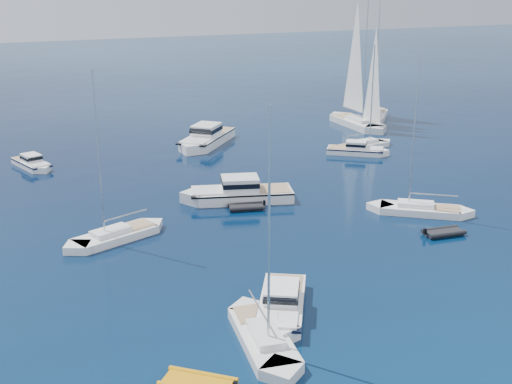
% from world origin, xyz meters
% --- Properties ---
extents(ground, '(400.00, 400.00, 0.00)m').
position_xyz_m(ground, '(0.00, 0.00, 0.00)').
color(ground, navy).
rests_on(ground, ground).
extents(motor_cruiser_left, '(6.95, 9.32, 2.40)m').
position_xyz_m(motor_cruiser_left, '(-5.67, 8.03, 0.00)').
color(motor_cruiser_left, white).
rests_on(motor_cruiser_left, ground).
extents(motor_cruiser_centre, '(11.92, 6.50, 2.99)m').
position_xyz_m(motor_cruiser_centre, '(0.10, 29.67, 0.00)').
color(motor_cruiser_centre, silver).
rests_on(motor_cruiser_centre, ground).
extents(motor_cruiser_far_r, '(7.74, 6.58, 2.06)m').
position_xyz_m(motor_cruiser_far_r, '(19.56, 39.89, 0.00)').
color(motor_cruiser_far_r, white).
rests_on(motor_cruiser_far_r, ground).
extents(motor_cruiser_distant, '(11.14, 11.84, 3.27)m').
position_xyz_m(motor_cruiser_distant, '(4.57, 51.51, 0.00)').
color(motor_cruiser_distant, white).
rests_on(motor_cruiser_distant, ground).
extents(motor_cruiser_horizon, '(4.39, 7.63, 1.91)m').
position_xyz_m(motor_cruiser_horizon, '(-16.53, 49.29, 0.00)').
color(motor_cruiser_horizon, white).
rests_on(motor_cruiser_horizon, ground).
extents(sailboat_fore, '(4.00, 10.30, 14.75)m').
position_xyz_m(sailboat_fore, '(-8.15, 5.24, 0.00)').
color(sailboat_fore, silver).
rests_on(sailboat_fore, ground).
extents(sailboat_mid_r, '(9.51, 7.95, 14.57)m').
position_xyz_m(sailboat_mid_r, '(13.74, 19.92, 0.00)').
color(sailboat_mid_r, white).
rests_on(sailboat_mid_r, ground).
extents(sailboat_mid_l, '(10.03, 5.81, 14.34)m').
position_xyz_m(sailboat_mid_l, '(-12.62, 24.53, 0.00)').
color(sailboat_mid_l, white).
rests_on(sailboat_mid_l, ground).
extents(sailboat_centre, '(8.99, 3.32, 12.91)m').
position_xyz_m(sailboat_centre, '(21.98, 42.29, 0.00)').
color(sailboat_centre, white).
rests_on(sailboat_centre, ground).
extents(sailboat_sails_r, '(3.54, 13.45, 19.75)m').
position_xyz_m(sailboat_sails_r, '(27.78, 53.34, 0.00)').
color(sailboat_sails_r, silver).
rests_on(sailboat_sails_r, ground).
extents(sailboat_sails_far, '(9.99, 11.24, 17.60)m').
position_xyz_m(sailboat_sails_far, '(32.61, 56.23, 0.00)').
color(sailboat_sails_far, silver).
rests_on(sailboat_sails_far, ground).
extents(tender_grey_near, '(3.69, 2.28, 0.95)m').
position_xyz_m(tender_grey_near, '(12.36, 14.84, 0.00)').
color(tender_grey_near, black).
rests_on(tender_grey_near, ground).
extents(tender_grey_far, '(3.73, 2.61, 0.95)m').
position_xyz_m(tender_grey_far, '(-0.13, 27.10, 0.00)').
color(tender_grey_far, black).
rests_on(tender_grey_far, ground).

